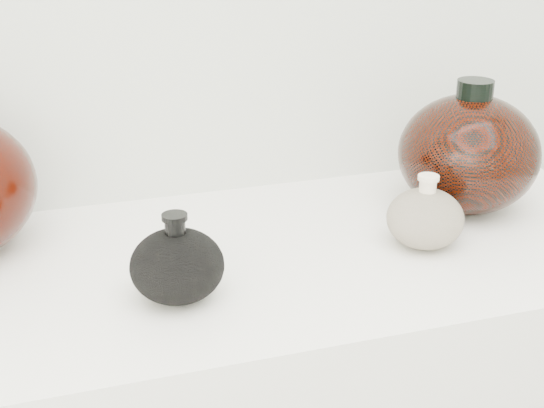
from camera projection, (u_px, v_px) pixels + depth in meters
name	position (u px, v px, depth m)	size (l,w,h in m)	color
black_gourd_vase	(177.00, 265.00, 0.94)	(0.13, 0.13, 0.12)	black
cream_gourd_vase	(425.00, 218.00, 1.08)	(0.12, 0.12, 0.11)	beige
right_round_pot	(468.00, 153.00, 1.18)	(0.27, 0.27, 0.21)	black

